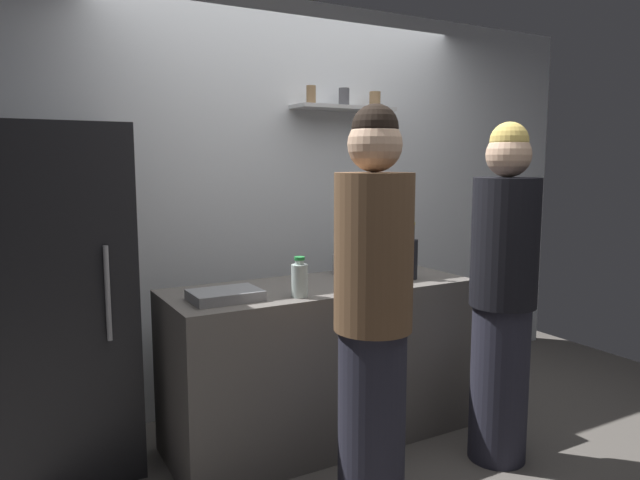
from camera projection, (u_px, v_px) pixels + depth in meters
ground_plane at (401, 470)px, 3.02m from camera, size 5.28×5.28×0.00m
back_wall_assembly at (291, 202)px, 3.93m from camera, size 4.80×0.32×2.60m
refrigerator at (59, 303)px, 2.92m from camera, size 0.68×0.59×1.76m
counter at (320, 362)px, 3.33m from camera, size 1.71×0.65×0.90m
baking_pan at (225, 295)px, 2.90m from camera, size 0.34×0.24×0.05m
utensil_holder at (341, 264)px, 3.58m from camera, size 0.10×0.10×0.22m
wine_bottle_green_glass at (377, 259)px, 3.51m from camera, size 0.07×0.07×0.28m
wine_bottle_dark_glass at (412, 257)px, 3.41m from camera, size 0.07×0.07×0.33m
water_bottle_plastic at (300, 279)px, 2.96m from camera, size 0.08×0.08×0.21m
person_blonde at (503, 296)px, 3.04m from camera, size 0.34×0.34×1.77m
person_brown_jacket at (373, 317)px, 2.54m from camera, size 0.34×0.34×1.81m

